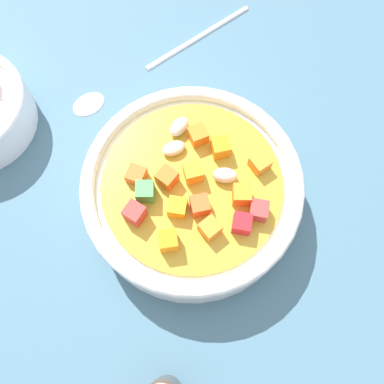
% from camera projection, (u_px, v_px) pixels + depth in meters
% --- Properties ---
extents(ground_plane, '(1.40, 1.40, 0.02)m').
position_uv_depth(ground_plane, '(192.00, 204.00, 0.42)').
color(ground_plane, '#42667A').
extents(soup_bowl_main, '(0.19, 0.19, 0.06)m').
position_uv_depth(soup_bowl_main, '(192.00, 191.00, 0.38)').
color(soup_bowl_main, white).
rests_on(soup_bowl_main, ground_plane).
extents(spoon, '(0.17, 0.17, 0.01)m').
position_uv_depth(spoon, '(136.00, 74.00, 0.45)').
color(spoon, silver).
rests_on(spoon, ground_plane).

